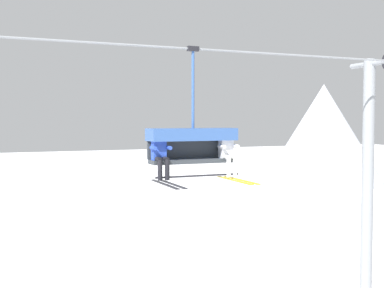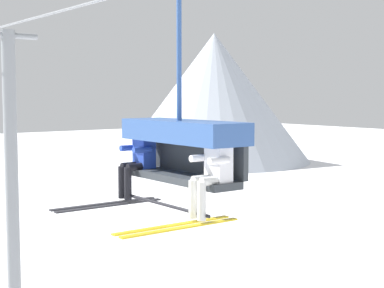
{
  "view_description": "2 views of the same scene",
  "coord_description": "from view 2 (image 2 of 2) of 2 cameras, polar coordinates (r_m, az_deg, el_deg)",
  "views": [
    {
      "loc": [
        -3.34,
        -11.6,
        7.11
      ],
      "look_at": [
        1.15,
        -0.83,
        6.53
      ],
      "focal_mm": 45.0,
      "sensor_mm": 36.0,
      "label": 1
    },
    {
      "loc": [
        7.81,
        -5.54,
        7.27
      ],
      "look_at": [
        1.4,
        -0.74,
        6.59
      ],
      "focal_mm": 55.0,
      "sensor_mm": 36.0,
      "label": 2
    }
  ],
  "objects": [
    {
      "name": "mountain_peak_west",
      "position": [
        63.57,
        2.15,
        4.5
      ],
      "size": [
        20.68,
        20.68,
        13.78
      ],
      "color": "silver",
      "rests_on": "ground_plane"
    },
    {
      "name": "lift_tower_near",
      "position": [
        16.69,
        -17.12,
        -4.15
      ],
      "size": [
        0.36,
        1.88,
        9.11
      ],
      "color": "gray",
      "rests_on": "ground_plane"
    },
    {
      "name": "chairlift_chair",
      "position": [
        8.21,
        -0.83,
        0.37
      ],
      "size": [
        2.19,
        0.74,
        3.13
      ],
      "color": "#33383D"
    },
    {
      "name": "skier_blue",
      "position": [
        8.85,
        -5.36,
        -1.33
      ],
      "size": [
        0.46,
        1.7,
        1.23
      ],
      "color": "#2847B7"
    },
    {
      "name": "skier_white",
      "position": [
        7.41,
        1.82,
        -2.52
      ],
      "size": [
        0.46,
        1.7,
        1.23
      ],
      "color": "silver"
    }
  ]
}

